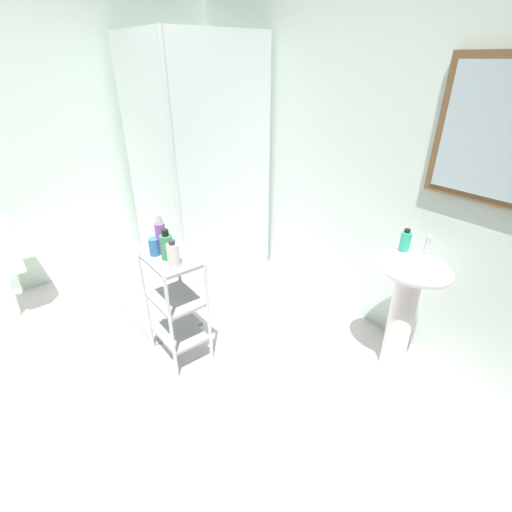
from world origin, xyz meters
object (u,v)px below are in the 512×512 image
at_px(conditioner_bottle_purple, 161,237).
at_px(bath_mat, 161,315).
at_px(pedestal_sink, 407,291).
at_px(hand_soap_bottle, 405,241).
at_px(storage_cart, 176,301).
at_px(rinse_cup, 154,247).
at_px(shower_stall, 198,223).
at_px(body_wash_bottle_green, 167,246).
at_px(lotion_bottle_white, 173,254).

bearing_deg(conditioner_bottle_purple, bath_mat, 168.77).
bearing_deg(pedestal_sink, hand_soap_bottle, 157.89).
relative_size(pedestal_sink, storage_cart, 1.09).
relative_size(conditioner_bottle_purple, rinse_cup, 2.32).
bearing_deg(shower_stall, conditioner_bottle_purple, -40.68).
height_order(shower_stall, conditioner_bottle_purple, shower_stall).
xyz_separation_m(body_wash_bottle_green, bath_mat, (-0.46, 0.08, -0.81)).
xyz_separation_m(shower_stall, hand_soap_bottle, (1.83, 0.34, 0.41)).
height_order(hand_soap_bottle, conditioner_bottle_purple, conditioner_bottle_purple).
bearing_deg(storage_cart, conditioner_bottle_purple, 178.70).
bearing_deg(hand_soap_bottle, pedestal_sink, -22.11).
height_order(shower_stall, bath_mat, shower_stall).
xyz_separation_m(conditioner_bottle_purple, body_wash_bottle_green, (0.09, -0.01, -0.03)).
relative_size(pedestal_sink, body_wash_bottle_green, 4.28).
distance_m(storage_cart, bath_mat, 0.65).
distance_m(conditioner_bottle_purple, rinse_cup, 0.07).
distance_m(shower_stall, pedestal_sink, 1.95).
xyz_separation_m(pedestal_sink, lotion_bottle_white, (-0.88, -1.06, 0.23)).
bearing_deg(shower_stall, hand_soap_bottle, 10.66).
height_order(pedestal_sink, body_wash_bottle_green, body_wash_bottle_green).
bearing_deg(rinse_cup, body_wash_bottle_green, 21.64).
distance_m(lotion_bottle_white, body_wash_bottle_green, 0.10).
xyz_separation_m(hand_soap_bottle, rinse_cup, (-0.98, -1.12, -0.08)).
bearing_deg(body_wash_bottle_green, storage_cart, 23.89).
height_order(pedestal_sink, lotion_bottle_white, lotion_bottle_white).
height_order(conditioner_bottle_purple, lotion_bottle_white, conditioner_bottle_purple).
bearing_deg(rinse_cup, hand_soap_bottle, 48.79).
bearing_deg(pedestal_sink, rinse_cup, -134.76).
relative_size(storage_cart, lotion_bottle_white, 4.63).
bearing_deg(lotion_bottle_white, shower_stall, 144.21).
bearing_deg(pedestal_sink, shower_stall, -170.93).
xyz_separation_m(conditioner_bottle_purple, bath_mat, (-0.37, 0.07, -0.84)).
relative_size(shower_stall, lotion_bottle_white, 12.51).
bearing_deg(rinse_cup, storage_cart, 21.99).
bearing_deg(hand_soap_bottle, lotion_bottle_white, -125.77).
bearing_deg(lotion_bottle_white, hand_soap_bottle, 54.23).
height_order(hand_soap_bottle, body_wash_bottle_green, hand_soap_bottle).
xyz_separation_m(storage_cart, hand_soap_bottle, (0.87, 1.08, 0.43)).
bearing_deg(body_wash_bottle_green, hand_soap_bottle, 50.72).
bearing_deg(storage_cart, bath_mat, 171.02).
bearing_deg(body_wash_bottle_green, conditioner_bottle_purple, 173.72).
bearing_deg(lotion_bottle_white, rinse_cup, -171.72).
bearing_deg(hand_soap_bottle, shower_stall, -169.34).
distance_m(conditioner_bottle_purple, bath_mat, 0.92).
xyz_separation_m(storage_cart, rinse_cup, (-0.11, -0.05, 0.36)).
height_order(conditioner_bottle_purple, body_wash_bottle_green, conditioner_bottle_purple).
relative_size(storage_cart, hand_soap_bottle, 5.54).
bearing_deg(bath_mat, shower_stall, 126.27).
height_order(pedestal_sink, rinse_cup, rinse_cup).
height_order(lotion_bottle_white, body_wash_bottle_green, body_wash_bottle_green).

